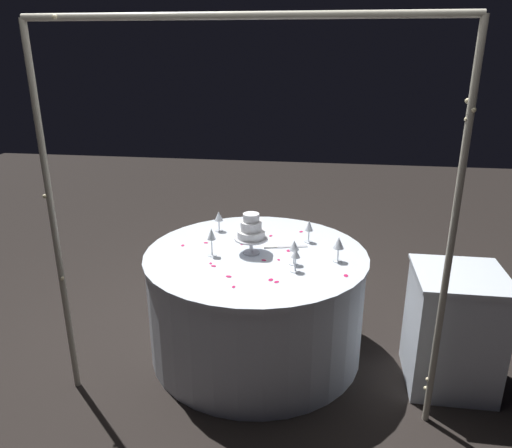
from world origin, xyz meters
The scene contains 27 objects.
ground_plane centered at (0.00, 0.00, 0.00)m, with size 12.00×12.00×0.00m, color black.
decorative_arch centered at (0.00, 0.55, 1.42)m, with size 2.17×0.06×2.15m.
main_table centered at (0.00, 0.00, 0.37)m, with size 1.46×1.46×0.74m.
side_table centered at (-1.25, 0.17, 0.38)m, with size 0.53×0.53×0.75m.
tiered_cake centered at (0.03, 0.01, 0.89)m, with size 0.22×0.22×0.27m.
wine_glass_0 centered at (0.28, 0.08, 0.87)m, with size 0.06×0.06×0.19m.
wine_glass_1 centered at (-0.27, 0.24, 0.84)m, with size 0.06×0.06×0.14m.
wine_glass_2 centered at (-0.26, 0.14, 0.85)m, with size 0.06×0.06×0.16m.
wine_glass_3 centered at (-0.53, 0.06, 0.85)m, with size 0.07×0.07×0.16m.
wine_glass_4 centered at (0.33, -0.36, 0.84)m, with size 0.06×0.06×0.15m.
wine_glass_5 centered at (-0.33, -0.24, 0.85)m, with size 0.06×0.06×0.16m.
cake_knife centered at (-0.17, -0.12, 0.74)m, with size 0.29×0.09×0.01m.
rose_petal_0 centered at (-0.27, -0.43, 0.74)m, with size 0.03×0.02×0.00m, color #C61951.
rose_petal_1 centered at (0.11, -0.13, 0.74)m, with size 0.03×0.02×0.00m, color #C61951.
rose_petal_2 centered at (-0.06, -0.32, 0.74)m, with size 0.03×0.02×0.00m, color #C61951.
rose_petal_3 centered at (0.23, 0.24, 0.74)m, with size 0.03×0.02×0.00m, color #C61951.
rose_petal_4 centered at (-0.21, -0.06, 0.74)m, with size 0.04×0.03×0.00m, color #C61951.
rose_petal_5 centered at (-0.18, 0.40, 0.74)m, with size 0.03×0.02×0.00m, color #C61951.
rose_petal_6 centered at (0.51, -0.05, 0.74)m, with size 0.03×0.02×0.00m, color #C61951.
rose_petal_7 centered at (0.06, 0.50, 0.74)m, with size 0.03×0.02×0.00m, color #C61951.
rose_petal_8 centered at (0.26, 0.21, 0.74)m, with size 0.03×0.02×0.00m, color #C61951.
rose_petal_9 centered at (0.11, 0.37, 0.74)m, with size 0.04×0.03×0.00m, color #C61951.
rose_petal_10 centered at (-0.14, 0.38, 0.74)m, with size 0.04×0.03×0.00m, color #C61951.
rose_petal_11 centered at (-0.07, 0.11, 0.74)m, with size 0.03×0.02×0.00m, color #C61951.
rose_petal_12 centered at (0.37, -0.12, 0.74)m, with size 0.03×0.02×0.00m, color #C61951.
rose_petal_13 centered at (-0.57, 0.26, 0.74)m, with size 0.04×0.03×0.00m, color #C61951.
rose_petal_14 centered at (-0.16, 0.09, 0.74)m, with size 0.02×0.02×0.00m, color #C61951.
Camera 1 is at (-0.41, 2.89, 2.00)m, focal length 34.08 mm.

